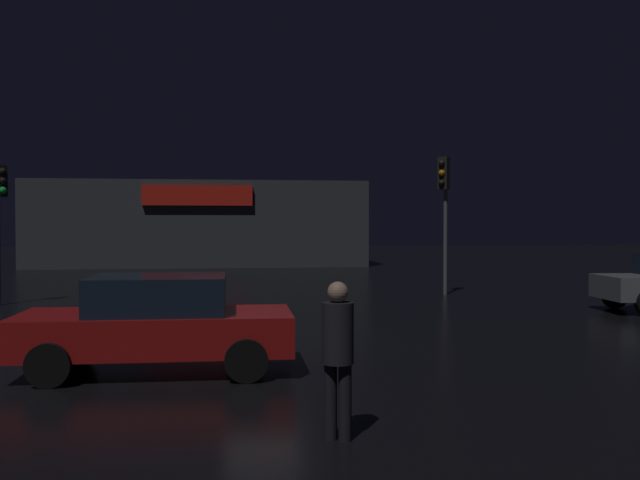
{
  "coord_description": "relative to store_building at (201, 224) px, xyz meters",
  "views": [
    {
      "loc": [
        -0.27,
        -14.39,
        2.31
      ],
      "look_at": [
        1.9,
        2.05,
        1.93
      ],
      "focal_mm": 39.71,
      "sensor_mm": 36.0,
      "label": 1
    }
  ],
  "objects": [
    {
      "name": "traffic_signal_main",
      "position": [
        8.47,
        -19.56,
        0.96
      ],
      "size": [
        0.41,
        0.43,
        4.48
      ],
      "color": "#595B60",
      "rests_on": "ground"
    },
    {
      "name": "ground_plane",
      "position": [
        1.75,
        -27.37,
        -2.31
      ],
      "size": [
        120.0,
        120.0,
        0.0
      ],
      "primitive_type": "plane",
      "color": "black"
    },
    {
      "name": "store_building",
      "position": [
        0.0,
        0.0,
        0.0
      ],
      "size": [
        18.07,
        9.45,
        4.62
      ],
      "color": "#33383D",
      "rests_on": "ground"
    },
    {
      "name": "car_near",
      "position": [
        0.39,
        -30.5,
        -1.54
      ],
      "size": [
        4.24,
        2.11,
        1.5
      ],
      "color": "#A51414",
      "rests_on": "ground"
    },
    {
      "name": "pedestrian",
      "position": [
        2.65,
        -34.35,
        -1.32
      ],
      "size": [
        0.45,
        0.45,
        1.7
      ],
      "color": "black",
      "rests_on": "ground"
    }
  ]
}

